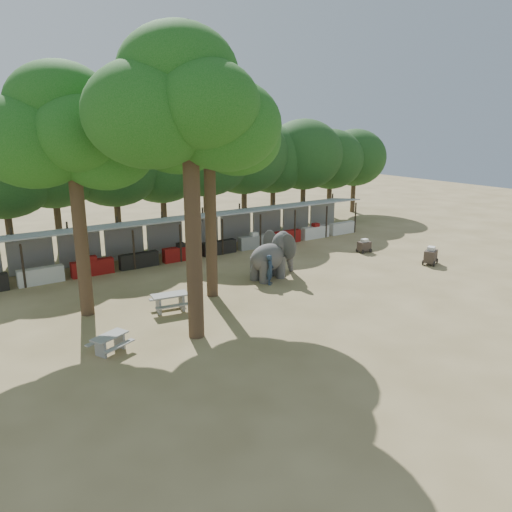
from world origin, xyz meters
TOP-DOWN VIEW (x-y plane):
  - ground at (0.00, 0.00)m, footprint 100.00×100.00m
  - vendor_stalls at (-0.00, 13.84)m, footprint 28.00×2.99m
  - yard_tree_left at (-9.13, 7.19)m, footprint 7.10×6.90m
  - yard_tree_center at (-6.13, 2.19)m, footprint 7.10×6.90m
  - yard_tree_back at (-3.13, 6.19)m, footprint 7.10×6.90m
  - backdrop_trees at (0.00, 19.00)m, footprint 46.46×5.95m
  - elephant at (1.33, 6.75)m, footprint 3.43×2.56m
  - handler at (0.48, 5.83)m, footprint 0.69×0.70m
  - picnic_table_near at (-9.42, 2.55)m, footprint 1.78×1.71m
  - picnic_table_far at (-5.69, 5.21)m, footprint 1.88×1.74m
  - cart_front at (11.03, 3.46)m, footprint 1.34×1.15m
  - cart_back at (9.78, 7.84)m, footprint 0.99×0.69m

SIDE VIEW (x-z plane):
  - ground at x=0.00m, z-range 0.00..0.00m
  - cart_back at x=9.78m, z-range -0.01..0.91m
  - picnic_table_near at x=-9.42m, z-range 0.11..0.81m
  - picnic_table_far at x=-5.69m, z-range 0.13..0.96m
  - cart_front at x=11.03m, z-range -0.01..1.10m
  - handler at x=0.48m, z-range 0.00..1.64m
  - vendor_stalls at x=0.00m, z-range -0.22..2.58m
  - elephant at x=1.33m, z-range 0.00..2.56m
  - backdrop_trees at x=0.00m, z-range 1.35..9.68m
  - yard_tree_left at x=-9.13m, z-range 2.69..13.71m
  - yard_tree_back at x=-3.13m, z-range 2.86..14.22m
  - yard_tree_center at x=-6.13m, z-range 3.19..15.23m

